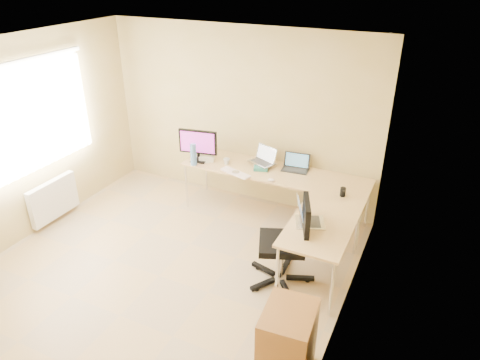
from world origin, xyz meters
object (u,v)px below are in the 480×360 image
at_px(laptop_center, 262,156).
at_px(water_bottle, 193,155).
at_px(cabinet, 287,344).
at_px(mug, 227,161).
at_px(desk_fan, 210,145).
at_px(desk_main, 274,194).
at_px(laptop_black, 296,163).
at_px(desk_return, 320,249).
at_px(monitor, 198,146).
at_px(keyboard, 235,173).
at_px(office_chair, 281,245).
at_px(laptop_return, 311,213).

height_order(laptop_center, water_bottle, water_bottle).
relative_size(laptop_center, cabinet, 0.49).
xyz_separation_m(mug, desk_fan, (-0.41, 0.28, 0.08)).
distance_m(desk_main, mug, 0.82).
bearing_deg(desk_main, mug, -173.77).
bearing_deg(cabinet, laptop_center, 112.83).
relative_size(desk_main, laptop_black, 7.31).
bearing_deg(mug, water_bottle, -152.07).
distance_m(desk_main, water_bottle, 1.28).
height_order(desk_return, desk_fan, desk_fan).
xyz_separation_m(monitor, laptop_center, (0.89, 0.25, -0.08)).
height_order(keyboard, mug, mug).
xyz_separation_m(desk_fan, office_chair, (1.73, -1.50, -0.35)).
relative_size(desk_return, keyboard, 2.78).
xyz_separation_m(laptop_return, cabinet, (0.26, -1.41, -0.49)).
xyz_separation_m(monitor, cabinet, (2.24, -2.32, -0.61)).
xyz_separation_m(desk_main, water_bottle, (-1.13, -0.30, 0.52)).
xyz_separation_m(laptop_black, desk_fan, (-1.37, 0.04, 0.01)).
bearing_deg(water_bottle, desk_return, -18.49).
relative_size(desk_main, desk_fan, 11.07).
bearing_deg(laptop_return, mug, 35.43).
relative_size(laptop_black, mug, 3.86).
distance_m(keyboard, laptop_return, 1.52).
distance_m(laptop_center, mug, 0.52).
relative_size(desk_return, water_bottle, 4.10).
bearing_deg(desk_return, laptop_center, 137.99).
bearing_deg(cabinet, laptop_black, 103.34).
distance_m(laptop_center, desk_fan, 0.90).
bearing_deg(laptop_black, water_bottle, -167.55).
distance_m(laptop_black, cabinet, 2.82).
relative_size(desk_main, monitor, 4.68).
xyz_separation_m(water_bottle, desk_fan, (0.00, 0.50, -0.04)).
relative_size(desk_return, mug, 13.84).
bearing_deg(laptop_black, cabinet, -77.80).
relative_size(monitor, office_chair, 0.52).
height_order(desk_main, water_bottle, water_bottle).
height_order(keyboard, cabinet, keyboard).
distance_m(keyboard, cabinet, 2.72).
bearing_deg(office_chair, laptop_black, 82.33).
height_order(laptop_center, mug, laptop_center).
xyz_separation_m(laptop_black, laptop_return, (0.60, -1.23, 0.01)).
height_order(desk_main, office_chair, office_chair).
xyz_separation_m(desk_main, laptop_center, (-0.23, 0.09, 0.53)).
relative_size(laptop_black, desk_fan, 1.51).
distance_m(desk_return, water_bottle, 2.28).
bearing_deg(keyboard, desk_main, 50.14).
xyz_separation_m(desk_return, laptop_return, (-0.13, -0.07, 0.49)).
bearing_deg(mug, desk_fan, 146.21).
distance_m(desk_main, laptop_black, 0.56).
relative_size(desk_return, laptop_black, 3.59).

